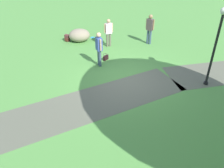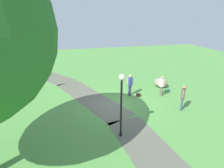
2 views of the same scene
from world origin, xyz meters
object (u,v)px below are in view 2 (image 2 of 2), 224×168
object	(u,v)px
man_near_boulder	(162,85)
lawn_boulder	(161,83)
backpack_by_boulder	(157,82)
handbag_on_grass	(138,95)
woman_with_handbag	(130,83)
frisbee_on_grass	(170,89)
lamp_post	(121,99)
passerby_on_path	(183,96)

from	to	relation	value
man_near_boulder	lawn_boulder	bearing A→B (deg)	-28.37
lawn_boulder	backpack_by_boulder	xyz separation A→B (m)	(0.76, -0.09, -0.19)
handbag_on_grass	woman_with_handbag	bearing A→B (deg)	58.78
backpack_by_boulder	frisbee_on_grass	world-z (taller)	backpack_by_boulder
handbag_on_grass	frisbee_on_grass	xyz separation A→B (m)	(0.62, -3.18, -0.13)
lawn_boulder	backpack_by_boulder	size ratio (longest dim) A/B	3.35
lamp_post	lawn_boulder	size ratio (longest dim) A/B	2.49
lawn_boulder	woman_with_handbag	world-z (taller)	woman_with_handbag
lawn_boulder	passerby_on_path	distance (m)	4.24
lamp_post	backpack_by_boulder	size ratio (longest dim) A/B	8.36
man_near_boulder	handbag_on_grass	xyz separation A→B (m)	(0.30, 1.76, -0.78)
lamp_post	man_near_boulder	xyz separation A→B (m)	(3.93, -4.53, -1.15)
lawn_boulder	handbag_on_grass	bearing A→B (deg)	117.71
woman_with_handbag	passerby_on_path	bearing A→B (deg)	-140.98
passerby_on_path	handbag_on_grass	xyz separation A→B (m)	(2.71, 1.90, -0.88)
man_near_boulder	frisbee_on_grass	bearing A→B (deg)	-57.08
woman_with_handbag	backpack_by_boulder	world-z (taller)	woman_with_handbag
passerby_on_path	woman_with_handbag	bearing A→B (deg)	39.02
woman_with_handbag	handbag_on_grass	xyz separation A→B (m)	(-0.36, -0.59, -0.87)
lamp_post	backpack_by_boulder	world-z (taller)	lamp_post
man_near_boulder	handbag_on_grass	bearing A→B (deg)	80.40
passerby_on_path	lawn_boulder	bearing A→B (deg)	-10.82
lamp_post	handbag_on_grass	xyz separation A→B (m)	(4.22, -2.77, -1.94)
lamp_post	man_near_boulder	bearing A→B (deg)	-49.08
handbag_on_grass	frisbee_on_grass	bearing A→B (deg)	-78.97
handbag_on_grass	frisbee_on_grass	size ratio (longest dim) A/B	1.39
backpack_by_boulder	lawn_boulder	bearing A→B (deg)	173.28
lawn_boulder	frisbee_on_grass	size ratio (longest dim) A/B	4.87
handbag_on_grass	frisbee_on_grass	distance (m)	3.24
lawn_boulder	passerby_on_path	world-z (taller)	passerby_on_path
lamp_post	passerby_on_path	size ratio (longest dim) A/B	1.91
woman_with_handbag	frisbee_on_grass	size ratio (longest dim) A/B	6.28
frisbee_on_grass	woman_with_handbag	bearing A→B (deg)	94.01
woman_with_handbag	frisbee_on_grass	xyz separation A→B (m)	(0.26, -3.77, -1.00)
woman_with_handbag	passerby_on_path	size ratio (longest dim) A/B	0.99
lawn_boulder	man_near_boulder	bearing A→B (deg)	151.63
lamp_post	woman_with_handbag	world-z (taller)	lamp_post
lamp_post	man_near_boulder	distance (m)	6.10
lawn_boulder	handbag_on_grass	world-z (taller)	lawn_boulder
lamp_post	handbag_on_grass	size ratio (longest dim) A/B	8.72
handbag_on_grass	man_near_boulder	bearing A→B (deg)	-99.60
woman_with_handbag	man_near_boulder	bearing A→B (deg)	-105.55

